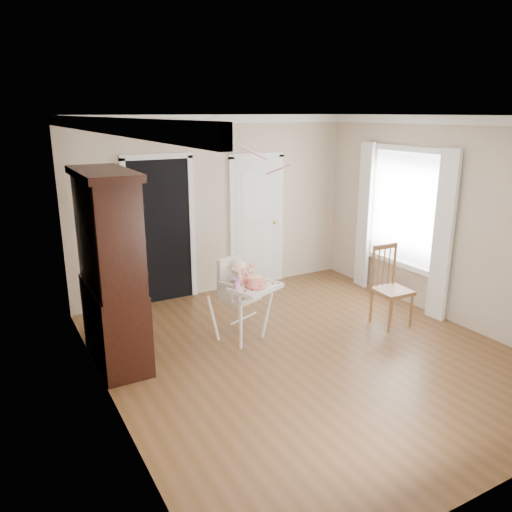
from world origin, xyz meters
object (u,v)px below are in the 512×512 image
sippy_cup (237,285)px  dining_chair (391,288)px  high_chair (240,290)px  cake (256,282)px  china_cabinet (111,270)px

sippy_cup → dining_chair: bearing=-8.0°
high_chair → cake: size_ratio=3.74×
high_chair → cake: 0.28m
cake → dining_chair: 1.92m
cake → sippy_cup: bearing=-177.4°
cake → dining_chair: dining_chair is taller
cake → china_cabinet: bearing=165.4°
china_cabinet → dining_chair: bearing=-11.9°
high_chair → china_cabinet: size_ratio=0.49×
sippy_cup → dining_chair: 2.17m
cake → sippy_cup: (-0.26, -0.01, 0.01)m
high_chair → cake: bearing=-86.6°
high_chair → china_cabinet: bearing=151.2°
high_chair → dining_chair: 2.04m
sippy_cup → cake: bearing=2.6°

